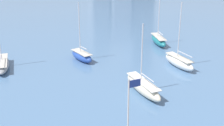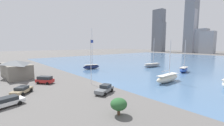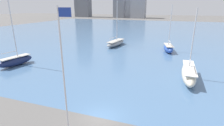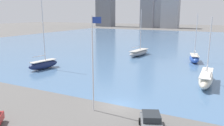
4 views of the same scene
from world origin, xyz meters
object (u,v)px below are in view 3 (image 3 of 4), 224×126
Objects in this scene: sailboat_blue at (168,48)px; sailboat_cream at (189,73)px; flag_pole at (64,69)px; sailboat_navy at (16,60)px; sailboat_gray at (116,43)px.

sailboat_cream is at bearing -89.36° from sailboat_blue.
sailboat_blue is (7.90, 34.88, -5.15)m from flag_pole.
sailboat_navy is 32.24m from sailboat_cream.
sailboat_gray is 27.90m from sailboat_cream.
flag_pole is 0.97× the size of sailboat_blue.
sailboat_blue is at bearing -0.24° from sailboat_gray.
sailboat_cream is (3.69, -18.14, 0.11)m from sailboat_blue.
sailboat_cream is at bearing 17.91° from sailboat_navy.
flag_pole is 1.02× the size of sailboat_cream.
sailboat_gray is (13.21, 24.03, -0.20)m from sailboat_navy.
sailboat_navy is 1.49× the size of sailboat_cream.
sailboat_blue reaches higher than flag_pole.
sailboat_cream is at bearing -38.66° from sailboat_gray.
sailboat_gray is (-7.27, 37.30, -5.26)m from flag_pole.
sailboat_navy is at bearing -173.04° from sailboat_cream.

